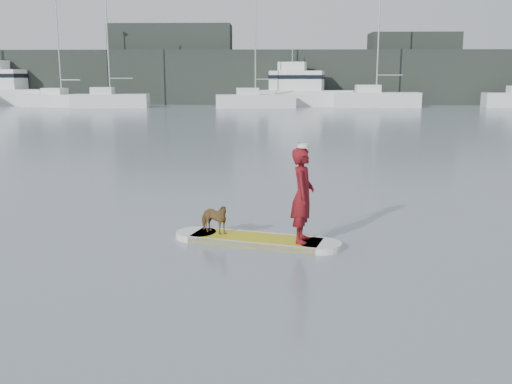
{
  "coord_description": "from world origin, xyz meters",
  "views": [
    {
      "loc": [
        1.89,
        -14.0,
        3.14
      ],
      "look_at": [
        1.58,
        -3.49,
        1.0
      ],
      "focal_mm": 40.0,
      "sensor_mm": 36.0,
      "label": 1
    }
  ],
  "objects_px": {
    "sailboat_d": "(255,99)",
    "sailboat_e": "(375,98)",
    "dog": "(214,218)",
    "motor_yacht_b": "(4,89)",
    "paddleboard": "(256,240)",
    "motor_yacht_a": "(302,90)",
    "sailboat_c": "(110,100)",
    "paddler": "(303,195)",
    "sailboat_b": "(61,99)"
  },
  "relations": [
    {
      "from": "motor_yacht_a",
      "to": "sailboat_b",
      "type": "bearing_deg",
      "value": -162.19
    },
    {
      "from": "motor_yacht_a",
      "to": "sailboat_d",
      "type": "bearing_deg",
      "value": -130.18
    },
    {
      "from": "sailboat_d",
      "to": "sailboat_e",
      "type": "bearing_deg",
      "value": 1.53
    },
    {
      "from": "sailboat_d",
      "to": "motor_yacht_b",
      "type": "xyz_separation_m",
      "value": [
        -27.77,
        4.82,
        0.95
      ]
    },
    {
      "from": "sailboat_e",
      "to": "motor_yacht_a",
      "type": "distance_m",
      "value": 7.85
    },
    {
      "from": "dog",
      "to": "motor_yacht_b",
      "type": "distance_m",
      "value": 59.4
    },
    {
      "from": "paddleboard",
      "to": "dog",
      "type": "bearing_deg",
      "value": 180.0
    },
    {
      "from": "paddleboard",
      "to": "motor_yacht_b",
      "type": "xyz_separation_m",
      "value": [
        -29.3,
        52.36,
        1.73
      ]
    },
    {
      "from": "paddleboard",
      "to": "paddler",
      "type": "height_order",
      "value": "paddler"
    },
    {
      "from": "sailboat_b",
      "to": "motor_yacht_a",
      "type": "relative_size",
      "value": 1.11
    },
    {
      "from": "paddleboard",
      "to": "sailboat_e",
      "type": "xyz_separation_m",
      "value": [
        10.81,
        48.99,
        0.84
      ]
    },
    {
      "from": "paddler",
      "to": "sailboat_c",
      "type": "xyz_separation_m",
      "value": [
        -17.1,
        47.71,
        -0.19
      ]
    },
    {
      "from": "paddler",
      "to": "dog",
      "type": "relative_size",
      "value": 2.47
    },
    {
      "from": "paddleboard",
      "to": "motor_yacht_a",
      "type": "xyz_separation_m",
      "value": [
        3.39,
        51.41,
        1.65
      ]
    },
    {
      "from": "paddleboard",
      "to": "motor_yacht_b",
      "type": "distance_m",
      "value": 60.03
    },
    {
      "from": "sailboat_e",
      "to": "motor_yacht_b",
      "type": "relative_size",
      "value": 1.25
    },
    {
      "from": "paddler",
      "to": "motor_yacht_a",
      "type": "relative_size",
      "value": 0.17
    },
    {
      "from": "sailboat_d",
      "to": "sailboat_e",
      "type": "height_order",
      "value": "sailboat_e"
    },
    {
      "from": "sailboat_d",
      "to": "motor_yacht_a",
      "type": "bearing_deg",
      "value": 33.07
    },
    {
      "from": "paddleboard",
      "to": "sailboat_b",
      "type": "xyz_separation_m",
      "value": [
        -21.65,
        48.68,
        0.76
      ]
    },
    {
      "from": "sailboat_c",
      "to": "dog",
      "type": "bearing_deg",
      "value": -75.94
    },
    {
      "from": "motor_yacht_a",
      "to": "motor_yacht_b",
      "type": "bearing_deg",
      "value": -170.09
    },
    {
      "from": "sailboat_b",
      "to": "sailboat_e",
      "type": "height_order",
      "value": "sailboat_e"
    },
    {
      "from": "sailboat_c",
      "to": "motor_yacht_b",
      "type": "xyz_separation_m",
      "value": [
        -13.07,
        4.9,
        0.98
      ]
    },
    {
      "from": "sailboat_c",
      "to": "sailboat_e",
      "type": "relative_size",
      "value": 0.87
    },
    {
      "from": "sailboat_e",
      "to": "motor_yacht_b",
      "type": "height_order",
      "value": "sailboat_e"
    },
    {
      "from": "paddleboard",
      "to": "paddler",
      "type": "xyz_separation_m",
      "value": [
        0.86,
        -0.25,
        0.94
      ]
    },
    {
      "from": "sailboat_b",
      "to": "sailboat_d",
      "type": "height_order",
      "value": "sailboat_b"
    },
    {
      "from": "paddler",
      "to": "sailboat_d",
      "type": "relative_size",
      "value": 0.15
    },
    {
      "from": "sailboat_b",
      "to": "sailboat_e",
      "type": "relative_size",
      "value": 0.94
    },
    {
      "from": "sailboat_d",
      "to": "motor_yacht_a",
      "type": "xyz_separation_m",
      "value": [
        4.91,
        3.87,
        0.88
      ]
    },
    {
      "from": "motor_yacht_b",
      "to": "sailboat_d",
      "type": "bearing_deg",
      "value": -0.5
    },
    {
      "from": "dog",
      "to": "motor_yacht_a",
      "type": "bearing_deg",
      "value": 27.86
    },
    {
      "from": "paddler",
      "to": "sailboat_d",
      "type": "height_order",
      "value": "sailboat_d"
    },
    {
      "from": "sailboat_e",
      "to": "motor_yacht_a",
      "type": "xyz_separation_m",
      "value": [
        -7.42,
        2.42,
        0.81
      ]
    },
    {
      "from": "dog",
      "to": "sailboat_c",
      "type": "xyz_separation_m",
      "value": [
        -15.4,
        47.22,
        0.39
      ]
    },
    {
      "from": "sailboat_b",
      "to": "sailboat_c",
      "type": "distance_m",
      "value": 5.55
    },
    {
      "from": "paddler",
      "to": "sailboat_e",
      "type": "bearing_deg",
      "value": -3.02
    },
    {
      "from": "sailboat_b",
      "to": "sailboat_d",
      "type": "xyz_separation_m",
      "value": [
        20.12,
        -1.14,
        0.02
      ]
    },
    {
      "from": "paddler",
      "to": "sailboat_e",
      "type": "distance_m",
      "value": 50.23
    },
    {
      "from": "sailboat_d",
      "to": "motor_yacht_a",
      "type": "distance_m",
      "value": 6.32
    },
    {
      "from": "dog",
      "to": "sailboat_e",
      "type": "distance_m",
      "value": 50.12
    },
    {
      "from": "paddleboard",
      "to": "paddler",
      "type": "distance_m",
      "value": 1.3
    },
    {
      "from": "sailboat_e",
      "to": "sailboat_c",
      "type": "bearing_deg",
      "value": -176.15
    },
    {
      "from": "sailboat_b",
      "to": "motor_yacht_b",
      "type": "xyz_separation_m",
      "value": [
        -7.65,
        3.68,
        0.97
      ]
    },
    {
      "from": "paddler",
      "to": "motor_yacht_a",
      "type": "bearing_deg",
      "value": 5.6
    },
    {
      "from": "sailboat_d",
      "to": "paddleboard",
      "type": "bearing_deg",
      "value": -93.34
    },
    {
      "from": "sailboat_e",
      "to": "motor_yacht_b",
      "type": "bearing_deg",
      "value": 175.81
    },
    {
      "from": "sailboat_c",
      "to": "motor_yacht_b",
      "type": "height_order",
      "value": "sailboat_c"
    },
    {
      "from": "sailboat_b",
      "to": "motor_yacht_a",
      "type": "height_order",
      "value": "sailboat_b"
    }
  ]
}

